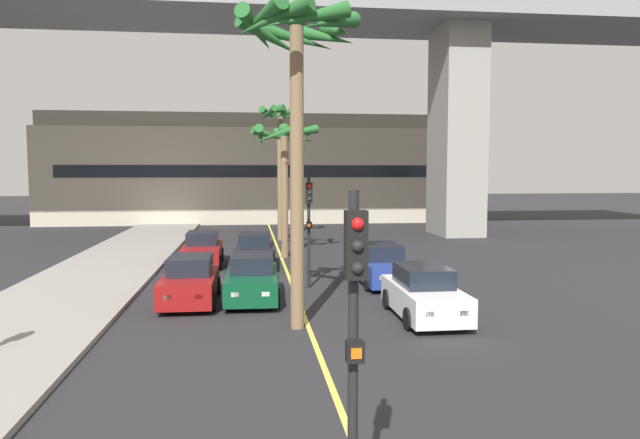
# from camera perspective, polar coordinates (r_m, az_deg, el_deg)

# --- Properties ---
(lane_stripe_center) EXTENTS (0.14, 56.00, 0.01)m
(lane_stripe_center) POSITION_cam_1_polar(r_m,az_deg,el_deg) (23.96, -2.94, -5.86)
(lane_stripe_center) COLOR #DBCC4C
(lane_stripe_center) RESTS_ON ground
(bridge_overpass) EXTENTS (65.05, 8.00, 18.29)m
(bridge_overpass) POSITION_cam_1_polar(r_m,az_deg,el_deg) (40.44, -2.58, 19.21)
(bridge_overpass) COLOR gray
(bridge_overpass) RESTS_ON ground
(pier_building_backdrop) EXTENTS (37.45, 8.04, 9.19)m
(pier_building_backdrop) POSITION_cam_1_polar(r_m,az_deg,el_deg) (52.36, -5.23, 4.85)
(pier_building_backdrop) COLOR #BCB29E
(pier_building_backdrop) RESTS_ON ground
(car_queue_front) EXTENTS (1.96, 4.16, 1.56)m
(car_queue_front) POSITION_cam_1_polar(r_m,az_deg,el_deg) (26.99, -6.35, -3.14)
(car_queue_front) COLOR black
(car_queue_front) RESTS_ON ground
(car_queue_second) EXTENTS (1.84, 4.10, 1.56)m
(car_queue_second) POSITION_cam_1_polar(r_m,az_deg,el_deg) (17.98, 10.08, -7.17)
(car_queue_second) COLOR white
(car_queue_second) RESTS_ON ground
(car_queue_third) EXTENTS (1.85, 4.11, 1.56)m
(car_queue_third) POSITION_cam_1_polar(r_m,az_deg,el_deg) (28.05, -11.36, -2.91)
(car_queue_third) COLOR maroon
(car_queue_third) RESTS_ON ground
(car_queue_fourth) EXTENTS (1.90, 4.14, 1.56)m
(car_queue_fourth) POSITION_cam_1_polar(r_m,az_deg,el_deg) (23.05, 5.96, -4.49)
(car_queue_fourth) COLOR navy
(car_queue_fourth) RESTS_ON ground
(car_queue_fifth) EXTENTS (1.94, 4.15, 1.56)m
(car_queue_fifth) POSITION_cam_1_polar(r_m,az_deg,el_deg) (20.25, -6.63, -5.79)
(car_queue_fifth) COLOR #0C4728
(car_queue_fifth) RESTS_ON ground
(car_queue_sixth) EXTENTS (1.87, 4.12, 1.56)m
(car_queue_sixth) POSITION_cam_1_polar(r_m,az_deg,el_deg) (20.18, -12.52, -5.90)
(car_queue_sixth) COLOR maroon
(car_queue_sixth) RESTS_ON ground
(traffic_light_median_near) EXTENTS (0.24, 0.37, 4.20)m
(traffic_light_median_near) POSITION_cam_1_polar(r_m,az_deg,el_deg) (6.67, 3.36, -9.98)
(traffic_light_median_near) COLOR black
(traffic_light_median_near) RESTS_ON ground
(traffic_light_median_far) EXTENTS (0.24, 0.37, 4.20)m
(traffic_light_median_far) POSITION_cam_1_polar(r_m,az_deg,el_deg) (21.86, -1.08, 0.29)
(traffic_light_median_far) COLOR black
(traffic_light_median_far) RESTS_ON ground
(palm_tree_near_median) EXTENTS (2.77, 2.80, 8.57)m
(palm_tree_near_median) POSITION_cam_1_polar(r_m,az_deg,el_deg) (37.44, -3.88, 8.38)
(palm_tree_near_median) COLOR brown
(palm_tree_near_median) RESTS_ON ground
(palm_tree_mid_median) EXTENTS (3.49, 3.63, 6.80)m
(palm_tree_mid_median) POSITION_cam_1_polar(r_m,az_deg,el_deg) (29.80, -3.47, 6.88)
(palm_tree_mid_median) COLOR brown
(palm_tree_mid_median) RESTS_ON ground
(palm_tree_far_median) EXTENTS (3.51, 3.54, 8.84)m
(palm_tree_far_median) POSITION_cam_1_polar(r_m,az_deg,el_deg) (16.44, -2.39, 15.00)
(palm_tree_far_median) COLOR brown
(palm_tree_far_median) RESTS_ON ground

